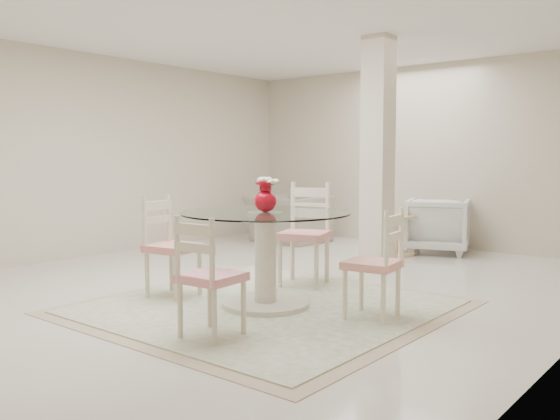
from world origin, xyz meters
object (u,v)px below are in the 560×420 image
Objects in this scene: dining_chair_north at (306,226)px; recliner_taupe at (289,219)px; dining_chair_south at (206,268)px; armchair_white at (438,225)px; dining_chair_west at (167,239)px; side_table at (397,237)px; column at (378,155)px; dining_table at (266,259)px; dining_chair_east at (380,256)px; red_vase at (266,195)px.

recliner_taupe is at bearing 112.88° from dining_chair_north.
dining_chair_north is at bearing -78.77° from dining_chair_south.
dining_chair_south is 1.19× the size of armchair_white.
dining_chair_south is 5.10m from recliner_taupe.
dining_chair_west is 1.93× the size of side_table.
column is 1.40m from dining_chair_north.
armchair_white is at bearing 57.94° from side_table.
dining_chair_west is at bearing -164.33° from dining_table.
dining_table is 1.46× the size of dining_chair_east.
recliner_taupe is at bearing 125.51° from red_vase.
column is 2.70m from dining_chair_west.
dining_table is at bearing 72.87° from armchair_white.
column is at bearing 70.58° from armchair_white.
dining_table is 1.32× the size of recliner_taupe.
dining_chair_north is (-0.29, 0.98, 0.18)m from dining_table.
dining_table is 1.04m from dining_chair_north.
dining_chair_south is 1.82× the size of side_table.
dining_chair_north is (-0.15, -1.18, -0.74)m from column.
recliner_taupe is (-1.42, 3.64, -0.20)m from dining_chair_west.
side_table is at bearing 75.75° from dining_chair_north.
dining_chair_east is at bearing -124.17° from dining_chair_south.
column is 2.19m from red_vase.
dining_chair_west is at bearing 59.22° from armchair_white.
dining_chair_east is at bearing -64.39° from side_table.
column reaches higher than dining_table.
dining_chair_north is at bearing -85.58° from side_table.
dining_chair_north is at bearing 106.40° from red_vase.
column is 8.89× the size of red_vase.
side_table is at bearing 98.09° from red_vase.
dining_chair_north is at bearing -38.06° from dining_chair_west.
armchair_white is (-0.12, 3.83, -0.05)m from dining_table.
dining_chair_north is 2.33m from side_table.
column is at bearing -87.28° from dining_chair_south.
dining_chair_south is (0.27, -0.98, 0.09)m from dining_table.
dining_chair_north is 2.04m from dining_chair_south.
dining_table is at bearing 128.09° from recliner_taupe.
dining_chair_west is 0.95× the size of recliner_taupe.
dining_chair_east is (0.98, 0.27, 0.10)m from dining_table.
column reaches higher than recliner_taupe.
dining_chair_west is 4.20m from armchair_white.
dining_table is 4.83× the size of red_vase.
dining_chair_east is (0.98, 0.27, -0.46)m from red_vase.
dining_chair_west is (-0.98, -0.28, -0.43)m from red_vase.
column is 2.70× the size of dining_chair_east.
dining_chair_east is 3.73m from armchair_white.
dining_table is 1.39× the size of dining_chair_west.
armchair_white is (0.86, 4.10, -0.18)m from dining_chair_west.
dining_chair_east is (1.11, -1.89, -0.82)m from column.
armchair_white reaches higher than side_table.
side_table is (-0.74, 4.26, -0.27)m from dining_chair_south.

